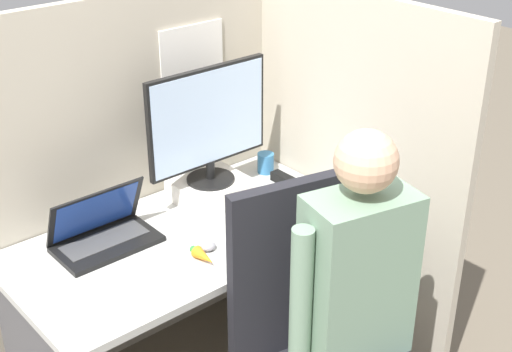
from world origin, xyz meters
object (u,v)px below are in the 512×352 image
(paper_box, at_px, (211,189))
(office_chair, at_px, (322,339))
(carrot_toy, at_px, (204,257))
(stapler, at_px, (284,180))
(person, at_px, (368,300))
(monitor, at_px, (208,122))
(coffee_mug, at_px, (266,163))
(laptop, at_px, (104,234))

(paper_box, distance_m, office_chair, 0.81)
(carrot_toy, bearing_deg, stapler, 22.52)
(stapler, relative_size, person, 0.10)
(monitor, distance_m, carrot_toy, 0.57)
(office_chair, distance_m, person, 0.28)
(carrot_toy, bearing_deg, person, -68.49)
(paper_box, distance_m, monitor, 0.30)
(paper_box, relative_size, carrot_toy, 2.39)
(paper_box, relative_size, coffee_mug, 3.19)
(paper_box, height_order, coffee_mug, coffee_mug)
(carrot_toy, xyz_separation_m, office_chair, (0.19, -0.41, -0.21))
(paper_box, relative_size, person, 0.21)
(laptop, height_order, person, person)
(monitor, distance_m, person, 0.98)
(carrot_toy, relative_size, coffee_mug, 1.34)
(laptop, height_order, office_chair, office_chair)
(carrot_toy, xyz_separation_m, coffee_mug, (0.64, 0.40, 0.02))
(person, bearing_deg, monitor, 84.91)
(carrot_toy, distance_m, coffee_mug, 0.75)
(laptop, distance_m, carrot_toy, 0.39)
(paper_box, xyz_separation_m, person, (-0.08, -0.93, 0.01))
(office_chair, bearing_deg, monitor, 81.25)
(person, relative_size, coffee_mug, 14.92)
(monitor, height_order, person, person)
(monitor, bearing_deg, office_chair, -98.75)
(person, bearing_deg, stapler, 64.10)
(monitor, xyz_separation_m, office_chair, (-0.12, -0.77, -0.53))
(person, xyz_separation_m, coffee_mug, (0.42, 0.96, -0.00))
(monitor, height_order, coffee_mug, monitor)
(laptop, xyz_separation_m, person, (0.43, -0.90, 0.01))
(laptop, distance_m, stapler, 0.84)
(monitor, relative_size, carrot_toy, 4.62)
(carrot_toy, distance_m, office_chair, 0.50)
(monitor, distance_m, laptop, 0.59)
(monitor, bearing_deg, carrot_toy, -130.29)
(paper_box, distance_m, person, 0.93)
(stapler, bearing_deg, coffee_mug, 84.05)
(paper_box, height_order, office_chair, office_chair)
(monitor, height_order, stapler, monitor)
(office_chair, distance_m, coffee_mug, 0.96)
(paper_box, distance_m, coffee_mug, 0.33)
(monitor, xyz_separation_m, person, (-0.08, -0.93, -0.29))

